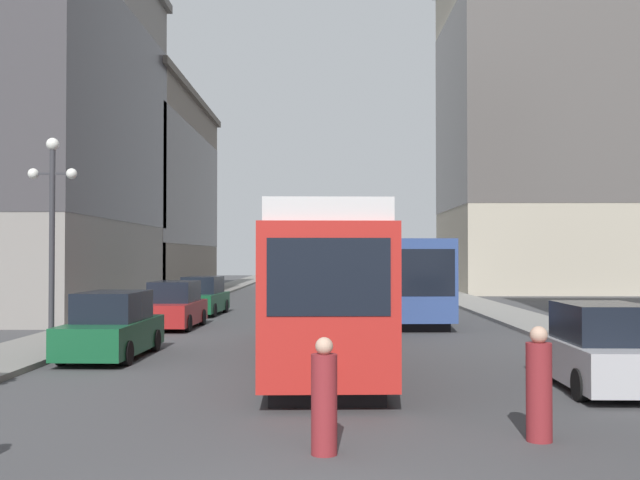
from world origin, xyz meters
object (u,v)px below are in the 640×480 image
at_px(parked_car_left_near, 174,306).
at_px(pedestrian_crossing_near, 324,400).
at_px(lamp_post_left_near, 52,212).
at_px(pedestrian_on_sidewalk, 539,388).
at_px(transit_bus, 402,276).
at_px(parked_car_left_mid, 112,327).
at_px(parked_car_right_far, 601,350).
at_px(parked_car_left_far, 202,297).
at_px(streetcar, 319,282).

bearing_deg(parked_car_left_near, pedestrian_crossing_near, -70.80).
distance_m(parked_car_left_near, pedestrian_crossing_near, 19.50).
bearing_deg(lamp_post_left_near, pedestrian_on_sidewalk, -41.77).
bearing_deg(transit_bus, parked_car_left_mid, -128.85).
relative_size(parked_car_right_far, pedestrian_on_sidewalk, 2.42).
distance_m(parked_car_right_far, parked_car_left_far, 23.23).
bearing_deg(lamp_post_left_near, transit_bus, 46.40).
bearing_deg(parked_car_left_mid, streetcar, -1.56).
bearing_deg(lamp_post_left_near, parked_car_left_far, 82.57).
distance_m(parked_car_left_mid, parked_car_right_far, 12.70).
relative_size(transit_bus, parked_car_left_far, 2.54).
xyz_separation_m(parked_car_left_mid, pedestrian_crossing_near, (5.90, -10.11, -0.07)).
bearing_deg(streetcar, pedestrian_crossing_near, -90.99).
distance_m(pedestrian_on_sidewalk, lamp_post_left_near, 15.20).
bearing_deg(parked_car_left_far, transit_bus, -13.94).
bearing_deg(parked_car_right_far, parked_car_left_mid, -21.99).
bearing_deg(parked_car_left_mid, pedestrian_crossing_near, -58.44).
relative_size(transit_bus, pedestrian_on_sidewalk, 6.68).
bearing_deg(pedestrian_crossing_near, streetcar, 170.91).
distance_m(parked_car_left_far, pedestrian_on_sidewalk, 26.13).
relative_size(transit_bus, lamp_post_left_near, 1.93).
height_order(parked_car_left_near, lamp_post_left_near, lamp_post_left_near).
height_order(parked_car_left_near, parked_car_left_far, same).
xyz_separation_m(parked_car_left_near, parked_car_left_mid, (-0.00, -8.47, 0.00)).
height_order(parked_car_left_mid, pedestrian_on_sidewalk, parked_car_left_mid).
relative_size(transit_bus, parked_car_left_mid, 2.47).
distance_m(parked_car_left_near, pedestrian_on_sidewalk, 20.01).
distance_m(parked_car_right_far, lamp_post_left_near, 15.03).
relative_size(streetcar, pedestrian_crossing_near, 8.73).
bearing_deg(lamp_post_left_near, parked_car_left_mid, -16.81).
relative_size(parked_car_left_near, parked_car_left_mid, 0.95).
bearing_deg(parked_car_left_mid, transit_bus, 54.30).
distance_m(pedestrian_crossing_near, lamp_post_left_near, 13.64).
bearing_deg(parked_car_right_far, lamp_post_left_near, -21.19).
xyz_separation_m(parked_car_right_far, pedestrian_on_sidewalk, (-2.54, -4.40, -0.03)).
xyz_separation_m(pedestrian_on_sidewalk, lamp_post_left_near, (-11.07, 9.89, 3.26)).
bearing_deg(lamp_post_left_near, parked_car_left_near, 76.47).
bearing_deg(parked_car_left_far, parked_car_right_far, -56.39).
relative_size(parked_car_left_near, parked_car_left_far, 0.98).
distance_m(streetcar, parked_car_left_mid, 5.86).
bearing_deg(parked_car_left_mid, lamp_post_left_near, 164.47).
bearing_deg(pedestrian_crossing_near, transit_bus, 161.35).
xyz_separation_m(parked_car_left_far, pedestrian_crossing_near, (5.90, -25.26, -0.07)).
height_order(streetcar, pedestrian_on_sidewalk, streetcar).
height_order(parked_car_right_far, lamp_post_left_near, lamp_post_left_near).
bearing_deg(streetcar, parked_car_left_far, 108.25).
bearing_deg(transit_bus, pedestrian_on_sidewalk, -92.06).
bearing_deg(parked_car_left_near, transit_bus, 23.92).
relative_size(streetcar, parked_car_left_far, 3.16).
height_order(parked_car_left_near, parked_car_left_mid, same).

